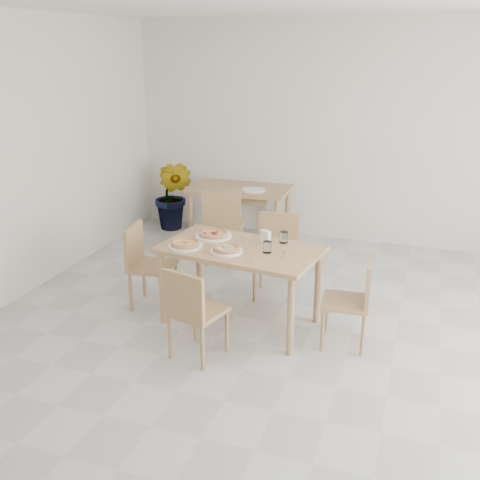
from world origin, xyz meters
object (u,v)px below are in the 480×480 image
(pizza_mushroom, at_px, (226,249))
(tumbler_b, at_px, (267,247))
(chair_back_n, at_px, (252,194))
(chair_south, at_px, (192,308))
(chair_north, at_px, (277,249))
(pizza_pepperoni, at_px, (213,234))
(chair_back_s, at_px, (223,221))
(chair_east, at_px, (355,297))
(plate_margherita, at_px, (185,246))
(second_table, at_px, (240,195))
(chair_west, at_px, (145,260))
(potted_plant, at_px, (173,195))
(tumbler_a, at_px, (284,237))
(main_table, at_px, (240,257))
(pizza_margherita, at_px, (185,243))
(plate_pepperoni, at_px, (214,236))
(plate_mushroom, at_px, (226,251))
(napkin_holder, at_px, (265,237))
(plate_empty, at_px, (254,190))

(pizza_mushroom, height_order, tumbler_b, tumbler_b)
(pizza_mushroom, bearing_deg, chair_back_n, 103.42)
(chair_south, bearing_deg, chair_north, -86.50)
(chair_south, xyz_separation_m, chair_back_n, (-0.63, 3.56, 0.03))
(pizza_pepperoni, distance_m, chair_back_s, 1.25)
(pizza_pepperoni, bearing_deg, tumbler_b, -21.96)
(chair_east, height_order, tumbler_b, tumbler_b)
(chair_north, bearing_deg, plate_margherita, -130.78)
(chair_north, height_order, second_table, chair_north)
(chair_west, distance_m, second_table, 2.09)
(chair_west, relative_size, potted_plant, 0.84)
(chair_south, height_order, tumbler_a, tumbler_a)
(chair_north, xyz_separation_m, tumbler_a, (0.20, -0.50, 0.31))
(main_table, distance_m, chair_east, 1.08)
(chair_west, height_order, tumbler_a, tumbler_a)
(chair_west, distance_m, pizza_margherita, 0.65)
(second_table, height_order, chair_back_s, chair_back_s)
(main_table, distance_m, chair_back_n, 2.93)
(pizza_mushroom, height_order, chair_back_s, chair_back_s)
(pizza_mushroom, bearing_deg, chair_east, 3.65)
(plate_pepperoni, bearing_deg, chair_back_s, 106.43)
(plate_mushroom, bearing_deg, main_table, 63.80)
(pizza_mushroom, distance_m, pizza_pepperoni, 0.43)
(plate_mushroom, xyz_separation_m, tumbler_a, (0.41, 0.40, 0.04))
(chair_north, distance_m, second_table, 1.63)
(chair_south, xyz_separation_m, plate_mushroom, (0.08, 0.58, 0.29))
(tumbler_a, xyz_separation_m, napkin_holder, (-0.15, -0.08, 0.01))
(chair_back_n, bearing_deg, plate_pepperoni, -97.17)
(napkin_holder, bearing_deg, chair_north, 118.49)
(plate_margherita, xyz_separation_m, tumbler_a, (0.81, 0.39, 0.04))
(second_table, bearing_deg, napkin_holder, -66.41)
(second_table, bearing_deg, pizza_mushroom, -75.48)
(pizza_mushroom, height_order, plate_empty, pizza_mushroom)
(pizza_pepperoni, bearing_deg, plate_empty, 95.52)
(tumbler_b, bearing_deg, chair_east, -2.32)
(main_table, bearing_deg, tumbler_b, -2.16)
(chair_west, distance_m, chair_back_s, 1.35)
(chair_south, relative_size, chair_east, 1.01)
(pizza_pepperoni, bearing_deg, pizza_margherita, -112.56)
(pizza_pepperoni, relative_size, second_table, 0.27)
(chair_south, bearing_deg, plate_empty, -67.88)
(tumbler_b, distance_m, potted_plant, 3.20)
(chair_west, height_order, plate_pepperoni, chair_west)
(chair_north, distance_m, plate_mushroom, 0.97)
(pizza_mushroom, bearing_deg, pizza_margherita, 178.76)
(second_table, bearing_deg, chair_west, -99.16)
(chair_back_n, bearing_deg, second_table, -102.38)
(tumbler_b, bearing_deg, plate_empty, 110.59)
(tumbler_a, distance_m, chair_back_s, 1.54)
(plate_empty, bearing_deg, chair_east, -53.32)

